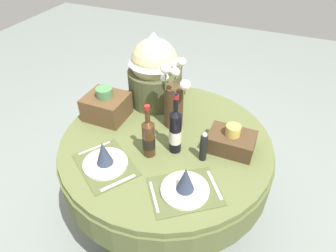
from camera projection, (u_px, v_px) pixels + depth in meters
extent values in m
plane|color=gray|center=(166.00, 215.00, 2.27)|extent=(8.00, 8.00, 0.00)
cylinder|color=#5B6638|center=(166.00, 142.00, 1.82)|extent=(1.25, 1.25, 0.04)
cylinder|color=#545D33|center=(166.00, 156.00, 1.89)|extent=(1.27, 1.27, 0.19)
cylinder|color=black|center=(166.00, 182.00, 2.04)|extent=(0.12, 0.12, 0.67)
cylinder|color=black|center=(166.00, 214.00, 2.26)|extent=(0.62, 0.62, 0.03)
cube|color=#4E562F|center=(106.00, 165.00, 1.64)|extent=(0.43, 0.41, 0.00)
cylinder|color=silver|center=(105.00, 163.00, 1.64)|extent=(0.24, 0.24, 0.02)
cone|color=#2D384C|center=(104.00, 153.00, 1.59)|extent=(0.09, 0.09, 0.14)
cube|color=silver|center=(95.00, 148.00, 1.74)|extent=(0.12, 0.16, 0.00)
cube|color=silver|center=(118.00, 183.00, 1.54)|extent=(0.12, 0.17, 0.00)
cube|color=#4E562F|center=(185.00, 191.00, 1.50)|extent=(0.43, 0.41, 0.00)
cylinder|color=silver|center=(185.00, 190.00, 1.49)|extent=(0.24, 0.24, 0.02)
cone|color=#2D384C|center=(185.00, 179.00, 1.45)|extent=(0.09, 0.09, 0.14)
cube|color=silver|center=(154.00, 197.00, 1.47)|extent=(0.12, 0.16, 0.00)
cube|color=silver|center=(215.00, 185.00, 1.53)|extent=(0.13, 0.16, 0.00)
cylinder|color=#47331E|center=(174.00, 106.00, 1.84)|extent=(0.11, 0.11, 0.28)
sphere|color=white|center=(185.00, 85.00, 1.65)|extent=(0.06, 0.06, 0.06)
cylinder|color=#4C7038|center=(185.00, 91.00, 1.67)|extent=(0.01, 0.01, 0.04)
sphere|color=white|center=(175.00, 65.00, 1.72)|extent=(0.05, 0.05, 0.05)
cylinder|color=#4C7038|center=(175.00, 75.00, 1.76)|extent=(0.01, 0.01, 0.10)
sphere|color=white|center=(182.00, 62.00, 1.67)|extent=(0.05, 0.05, 0.05)
cylinder|color=#4C7038|center=(181.00, 75.00, 1.72)|extent=(0.01, 0.01, 0.13)
sphere|color=white|center=(175.00, 72.00, 1.62)|extent=(0.05, 0.05, 0.05)
cylinder|color=#4C7038|center=(175.00, 84.00, 1.66)|extent=(0.01, 0.01, 0.12)
sphere|color=white|center=(165.00, 78.00, 1.71)|extent=(0.05, 0.05, 0.05)
cylinder|color=#4C7038|center=(165.00, 83.00, 1.74)|extent=(0.01, 0.01, 0.05)
sphere|color=white|center=(166.00, 68.00, 1.64)|extent=(0.06, 0.06, 0.06)
cylinder|color=#4C7038|center=(166.00, 81.00, 1.69)|extent=(0.01, 0.01, 0.12)
cylinder|color=#422814|center=(149.00, 140.00, 1.65)|extent=(0.07, 0.07, 0.20)
cylinder|color=black|center=(149.00, 142.00, 1.66)|extent=(0.07, 0.07, 0.07)
cone|color=#422814|center=(148.00, 123.00, 1.58)|extent=(0.07, 0.07, 0.03)
cylinder|color=#422814|center=(147.00, 113.00, 1.54)|extent=(0.03, 0.03, 0.09)
cylinder|color=maroon|center=(147.00, 108.00, 1.52)|extent=(0.03, 0.03, 0.02)
cylinder|color=black|center=(175.00, 133.00, 1.66)|extent=(0.07, 0.07, 0.25)
cylinder|color=silver|center=(175.00, 136.00, 1.68)|extent=(0.07, 0.07, 0.08)
cone|color=black|center=(176.00, 113.00, 1.58)|extent=(0.07, 0.07, 0.03)
cylinder|color=black|center=(176.00, 102.00, 1.54)|extent=(0.03, 0.03, 0.09)
cylinder|color=maroon|center=(176.00, 97.00, 1.52)|extent=(0.03, 0.03, 0.02)
cylinder|color=black|center=(203.00, 148.00, 1.63)|extent=(0.04, 0.04, 0.16)
sphere|color=#B7B7BC|center=(205.00, 135.00, 1.58)|extent=(0.03, 0.03, 0.03)
cylinder|color=#474C2D|center=(155.00, 86.00, 2.07)|extent=(0.36, 0.36, 0.23)
sphere|color=#C6B784|center=(154.00, 62.00, 1.96)|extent=(0.30, 0.30, 0.30)
cone|color=silver|center=(154.00, 47.00, 1.90)|extent=(0.34, 0.34, 0.20)
cube|color=brown|center=(107.00, 107.00, 1.94)|extent=(0.26, 0.23, 0.15)
cylinder|color=#4C7F4C|center=(104.00, 92.00, 1.88)|extent=(0.10, 0.10, 0.06)
cube|color=#47331E|center=(231.00, 142.00, 1.71)|extent=(0.26, 0.18, 0.10)
cylinder|color=gold|center=(233.00, 130.00, 1.66)|extent=(0.08, 0.08, 0.06)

